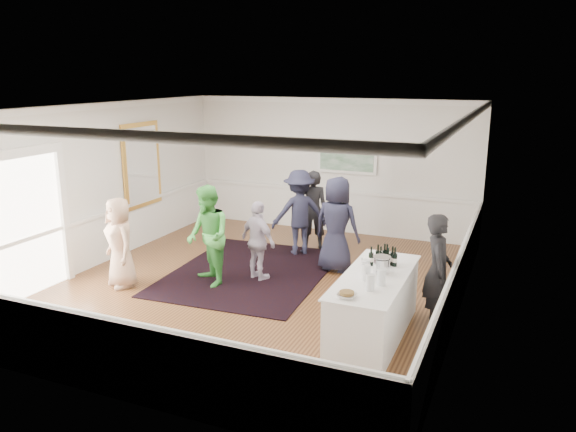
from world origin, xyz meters
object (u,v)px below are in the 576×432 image
at_px(guest_lilac, 258,241).
at_px(guest_dark_b, 313,210).
at_px(guest_navy, 337,224).
at_px(bartender, 438,270).
at_px(nut_bowl, 347,295).
at_px(ice_bucket, 382,265).
at_px(guest_green, 208,236).
at_px(serving_table, 374,306).
at_px(guest_dark_a, 299,212).
at_px(guest_tan, 120,242).

xyz_separation_m(guest_lilac, guest_dark_b, (0.25, 2.18, 0.12)).
distance_m(guest_lilac, guest_dark_b, 2.20).
relative_size(guest_lilac, guest_navy, 0.80).
distance_m(bartender, nut_bowl, 1.95).
relative_size(bartender, ice_bucket, 6.70).
xyz_separation_m(bartender, guest_green, (-4.05, 0.09, 0.04)).
height_order(serving_table, bartender, bartender).
bearing_deg(serving_table, ice_bucket, 69.92).
bearing_deg(bartender, ice_bucket, 121.08).
xyz_separation_m(guest_dark_a, guest_navy, (1.06, -0.70, 0.03)).
relative_size(serving_table, guest_tan, 1.43).
height_order(serving_table, guest_green, guest_green).
height_order(guest_dark_b, guest_navy, guest_navy).
relative_size(bartender, guest_dark_b, 1.00).
bearing_deg(guest_dark_a, guest_tan, 18.25).
distance_m(guest_tan, nut_bowl, 4.71).
relative_size(serving_table, bartender, 1.34).
distance_m(bartender, guest_green, 4.05).
height_order(guest_green, ice_bucket, guest_green).
distance_m(serving_table, guest_navy, 2.90).
distance_m(serving_table, guest_lilac, 2.97).
bearing_deg(ice_bucket, serving_table, -110.08).
relative_size(serving_table, guest_navy, 1.26).
height_order(guest_navy, ice_bucket, guest_navy).
distance_m(guest_tan, ice_bucket, 4.76).
height_order(serving_table, guest_dark_a, guest_dark_a).
relative_size(guest_lilac, guest_dark_a, 0.83).
xyz_separation_m(bartender, ice_bucket, (-0.71, -0.65, 0.19)).
xyz_separation_m(guest_green, nut_bowl, (3.15, -1.82, 0.07)).
bearing_deg(guest_dark_a, guest_lilac, 51.30).
height_order(bartender, guest_dark_b, same).
bearing_deg(serving_table, guest_dark_a, 127.50).
height_order(bartender, guest_dark_a, guest_dark_a).
bearing_deg(guest_tan, serving_table, 27.53).
height_order(guest_green, guest_dark_b, guest_green).
height_order(bartender, guest_lilac, bartender).
relative_size(bartender, guest_tan, 1.06).
bearing_deg(guest_green, guest_tan, -113.75).
height_order(guest_dark_a, guest_dark_b, guest_dark_a).
xyz_separation_m(guest_dark_a, guest_dark_b, (0.14, 0.45, -0.03)).
xyz_separation_m(serving_table, guest_tan, (-4.70, 0.21, 0.34)).
distance_m(bartender, guest_dark_a, 4.02).
xyz_separation_m(guest_dark_b, guest_navy, (0.92, -1.15, 0.06)).
height_order(guest_green, nut_bowl, guest_green).
bearing_deg(guest_lilac, serving_table, 174.85).
bearing_deg(bartender, guest_dark_b, 36.00).
distance_m(guest_green, guest_navy, 2.49).
bearing_deg(guest_dark_b, guest_dark_a, 49.27).
relative_size(guest_tan, ice_bucket, 6.30).
distance_m(guest_lilac, ice_bucket, 2.95).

